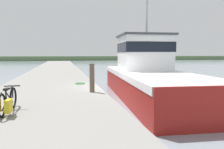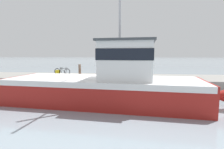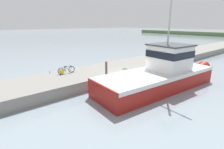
# 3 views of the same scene
# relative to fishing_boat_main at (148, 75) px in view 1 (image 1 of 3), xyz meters

# --- Properties ---
(ground_plane) EXTENTS (320.00, 320.00, 0.00)m
(ground_plane) POSITION_rel_fishing_boat_main_xyz_m (-2.31, -1.99, -1.27)
(ground_plane) COLOR #84939E
(dock_pier) EXTENTS (4.72, 80.00, 0.93)m
(dock_pier) POSITION_rel_fishing_boat_main_xyz_m (-5.58, -1.99, -0.81)
(dock_pier) COLOR gray
(dock_pier) RESTS_ON ground_plane
(far_shoreline) EXTENTS (180.00, 5.00, 1.61)m
(far_shoreline) POSITION_rel_fishing_boat_main_xyz_m (27.69, 72.66, -0.47)
(far_shoreline) COLOR #567047
(far_shoreline) RESTS_ON ground_plane
(fishing_boat_main) EXTENTS (4.49, 13.44, 9.90)m
(fishing_boat_main) POSITION_rel_fishing_boat_main_xyz_m (0.00, 0.00, 0.00)
(fishing_boat_main) COLOR maroon
(fishing_boat_main) RESTS_ON ground_plane
(bicycle_touring) EXTENTS (0.48, 1.64, 0.68)m
(bicycle_touring) POSITION_rel_fishing_boat_main_xyz_m (-6.40, -5.93, -0.03)
(bicycle_touring) COLOR black
(bicycle_touring) RESTS_ON dock_pier
(mooring_post) EXTENTS (0.21, 0.21, 1.18)m
(mooring_post) POSITION_rel_fishing_boat_main_xyz_m (-3.75, -3.15, 0.25)
(mooring_post) COLOR brown
(mooring_post) RESTS_ON dock_pier
(hose_coil) EXTENTS (0.52, 0.52, 0.04)m
(hose_coil) POSITION_rel_fishing_boat_main_xyz_m (-4.04, -0.54, -0.32)
(hose_coil) COLOR green
(hose_coil) RESTS_ON dock_pier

